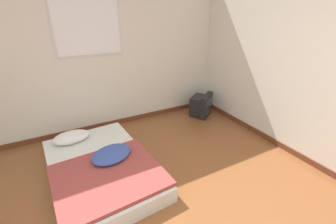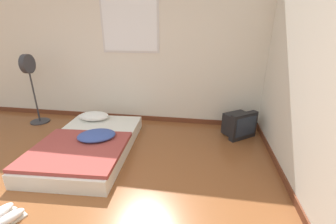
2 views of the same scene
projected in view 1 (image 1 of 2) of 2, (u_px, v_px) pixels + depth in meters
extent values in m
cube|color=silver|center=(85.00, 57.00, 3.62)|extent=(7.32, 0.06, 2.60)
cube|color=brown|center=(96.00, 127.00, 4.12)|extent=(7.32, 0.02, 0.09)
cube|color=silver|center=(87.00, 27.00, 3.43)|extent=(1.04, 0.01, 0.91)
cube|color=white|center=(88.00, 27.00, 3.43)|extent=(0.97, 0.01, 0.84)
cube|color=brown|center=(326.00, 171.00, 3.01)|extent=(0.02, 7.84, 0.09)
cube|color=silver|center=(101.00, 168.00, 2.98)|extent=(1.31, 1.95, 0.20)
ellipsoid|color=white|center=(71.00, 137.00, 3.36)|extent=(0.54, 0.37, 0.14)
cube|color=#993D38|center=(108.00, 176.00, 2.65)|extent=(1.28, 1.16, 0.05)
ellipsoid|color=#384C93|center=(111.00, 154.00, 2.93)|extent=(0.65, 0.58, 0.11)
cube|color=black|center=(198.00, 105.00, 4.63)|extent=(0.48, 0.44, 0.36)
cube|color=black|center=(206.00, 105.00, 4.55)|extent=(0.47, 0.39, 0.45)
cube|color=#283342|center=(209.00, 105.00, 4.52)|extent=(0.34, 0.25, 0.32)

